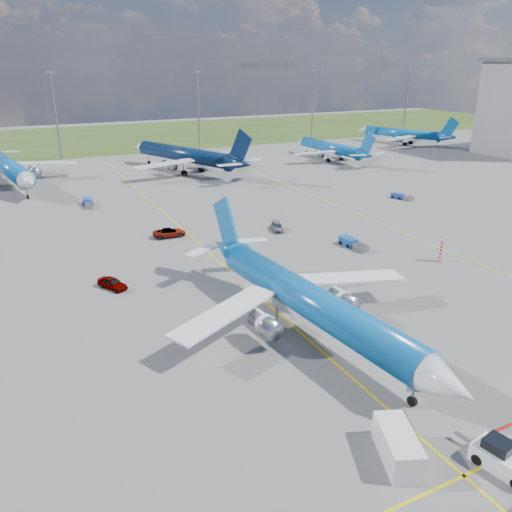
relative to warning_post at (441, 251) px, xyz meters
name	(u,v)px	position (x,y,z in m)	size (l,w,h in m)	color
ground	(300,333)	(-26.00, -8.00, -1.50)	(400.00, 400.00, 0.00)	#5A5A57
grass_strip	(79,139)	(-26.00, 142.00, -1.50)	(400.00, 80.00, 0.01)	#2D4719
taxiway_lines	(202,245)	(-25.83, 19.70, -1.49)	(60.25, 160.00, 0.02)	gold
floodlight_masts	(131,109)	(-16.00, 102.00, 11.06)	(202.20, 0.50, 22.70)	slate
warning_post	(441,251)	(0.00, 0.00, 0.00)	(0.50, 0.50, 3.00)	red
bg_jet_nnw	(12,186)	(-49.14, 72.79, -1.50)	(31.72, 41.64, 10.91)	#0B58A1
bg_jet_n	(185,172)	(-11.21, 70.76, -1.50)	(32.97, 43.27, 11.33)	#071A3B
bg_jet_ne	(330,160)	(29.40, 69.20, -1.50)	(26.10, 34.26, 8.97)	#0B58A1
bg_jet_ene	(401,144)	(66.50, 83.09, -1.50)	(26.89, 35.30, 9.24)	#0B58A1
main_airliner	(310,335)	(-25.41, -8.78, -1.50)	(28.56, 37.49, 9.82)	#0B58A1
pushback_tug	(503,458)	(-23.30, -28.55, -0.76)	(2.71, 5.53, 1.84)	silver
service_van	(398,446)	(-28.81, -24.94, -0.48)	(2.03, 4.62, 2.03)	silver
service_car_a	(112,283)	(-40.22, 10.27, -0.83)	(1.59, 3.95, 1.35)	#999999
service_car_b	(170,233)	(-28.86, 25.29, -0.82)	(2.24, 4.86, 1.35)	#999999
service_car_c	(277,227)	(-12.89, 20.94, -0.91)	(1.65, 4.06, 1.18)	#999999
baggage_tug_w	(353,244)	(-6.97, 9.52, -0.97)	(1.71, 5.12, 1.13)	navy
baggage_tug_c	(88,203)	(-37.07, 48.91, -0.96)	(1.69, 5.26, 1.16)	#1B42A6
baggage_tug_e	(401,197)	(17.77, 27.57, -1.04)	(2.36, 4.49, 0.98)	#1A39A0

